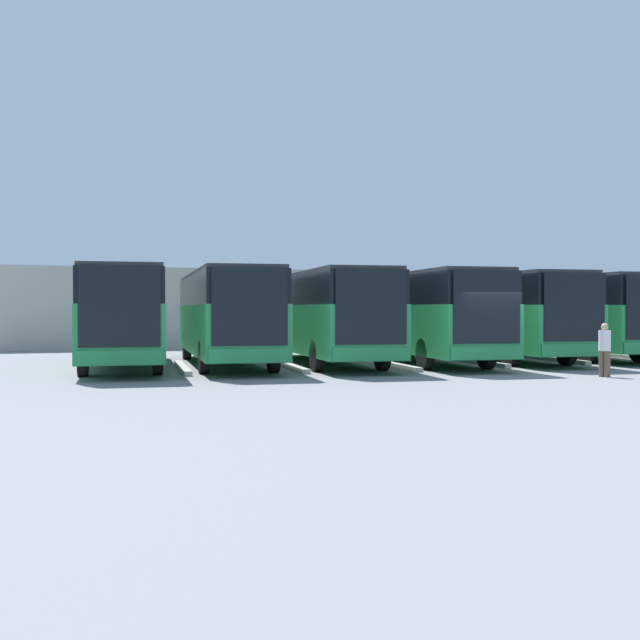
{
  "coord_description": "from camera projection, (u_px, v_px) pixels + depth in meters",
  "views": [
    {
      "loc": [
        12.84,
        21.82,
        1.95
      ],
      "look_at": [
        3.61,
        -6.06,
        1.6
      ],
      "focal_mm": 45.0,
      "sensor_mm": 36.0,
      "label": 1
    }
  ],
  "objects": [
    {
      "name": "bus_3",
      "position": [
        417.0,
        313.0,
        29.94
      ],
      "size": [
        3.49,
        12.33,
        3.29
      ],
      "rotation": [
        0.0,
        0.0,
        -0.09
      ],
      "color": "#238447",
      "rests_on": "ground_plane"
    },
    {
      "name": "pedestrian",
      "position": [
        605.0,
        348.0,
        23.41
      ],
      "size": [
        0.43,
        0.43,
        1.58
      ],
      "rotation": [
        0.0,
        0.0,
        4.96
      ],
      "color": "brown",
      "rests_on": "ground_plane"
    },
    {
      "name": "bus_2",
      "position": [
        492.0,
        313.0,
        31.66
      ],
      "size": [
        3.49,
        12.33,
        3.29
      ],
      "rotation": [
        0.0,
        0.0,
        -0.09
      ],
      "color": "#238447",
      "rests_on": "ground_plane"
    },
    {
      "name": "curb_divider_3",
      "position": [
        392.0,
        365.0,
        27.7
      ],
      "size": [
        0.7,
        5.41,
        0.15
      ],
      "primitive_type": "cube",
      "rotation": [
        0.0,
        0.0,
        -0.09
      ],
      "color": "#B2B2AD",
      "rests_on": "ground_plane"
    },
    {
      "name": "bus_1",
      "position": [
        561.0,
        313.0,
        33.24
      ],
      "size": [
        3.49,
        12.33,
        3.29
      ],
      "rotation": [
        0.0,
        0.0,
        -0.09
      ],
      "color": "#238447",
      "rests_on": "ground_plane"
    },
    {
      "name": "curb_divider_4",
      "position": [
        290.0,
        366.0,
        27.01
      ],
      "size": [
        0.7,
        5.41,
        0.15
      ],
      "primitive_type": "cube",
      "rotation": [
        0.0,
        0.0,
        -0.09
      ],
      "color": "#B2B2AD",
      "rests_on": "ground_plane"
    },
    {
      "name": "ground_plane",
      "position": [
        492.0,
        373.0,
        24.77
      ],
      "size": [
        600.0,
        600.0,
        0.0
      ],
      "primitive_type": "plane",
      "color": "gray"
    },
    {
      "name": "curb_divider_1",
      "position": [
        550.0,
        359.0,
        30.99
      ],
      "size": [
        0.7,
        5.41,
        0.15
      ],
      "primitive_type": "cube",
      "rotation": [
        0.0,
        0.0,
        -0.09
      ],
      "color": "#B2B2AD",
      "rests_on": "ground_plane"
    },
    {
      "name": "bus_5",
      "position": [
        225.0,
        314.0,
        28.44
      ],
      "size": [
        3.49,
        12.33,
        3.29
      ],
      "rotation": [
        0.0,
        0.0,
        -0.09
      ],
      "color": "#238447",
      "rests_on": "ground_plane"
    },
    {
      "name": "curb_divider_5",
      "position": [
        183.0,
        368.0,
        26.19
      ],
      "size": [
        0.7,
        5.41,
        0.15
      ],
      "primitive_type": "cube",
      "rotation": [
        0.0,
        0.0,
        -0.09
      ],
      "color": "#B2B2AD",
      "rests_on": "ground_plane"
    },
    {
      "name": "bus_4",
      "position": [
        323.0,
        314.0,
        29.25
      ],
      "size": [
        3.49,
        12.33,
        3.29
      ],
      "rotation": [
        0.0,
        0.0,
        -0.09
      ],
      "color": "#238447",
      "rests_on": "ground_plane"
    },
    {
      "name": "bus_6",
      "position": [
        122.0,
        314.0,
        27.49
      ],
      "size": [
        3.49,
        12.33,
        3.29
      ],
      "rotation": [
        0.0,
        0.0,
        -0.09
      ],
      "color": "#238447",
      "rests_on": "ground_plane"
    },
    {
      "name": "station_building",
      "position": [
        276.0,
        308.0,
        49.03
      ],
      "size": [
        31.91,
        16.32,
        4.11
      ],
      "color": "#A8A399",
      "rests_on": "ground_plane"
    },
    {
      "name": "curb_divider_2",
      "position": [
        474.0,
        361.0,
        29.41
      ],
      "size": [
        0.7,
        5.41,
        0.15
      ],
      "primitive_type": "cube",
      "rotation": [
        0.0,
        0.0,
        -0.09
      ],
      "color": "#B2B2AD",
      "rests_on": "ground_plane"
    }
  ]
}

